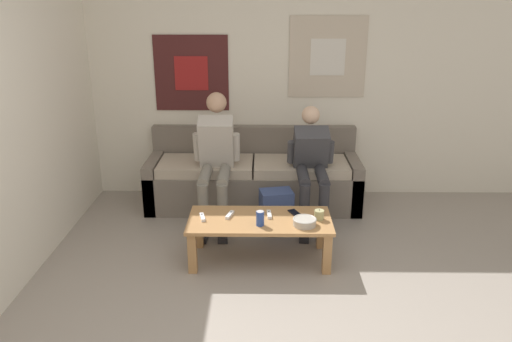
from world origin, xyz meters
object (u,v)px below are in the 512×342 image
at_px(person_seated_adult, 216,154).
at_px(pillar_candle, 319,215).
at_px(game_controller_near_left, 230,215).
at_px(game_controller_near_right, 202,217).
at_px(coffee_table, 260,226).
at_px(ceramic_bowl, 305,221).
at_px(backpack, 276,212).
at_px(game_controller_far_center, 269,214).
at_px(couch, 253,179).
at_px(person_seated_teen, 312,162).
at_px(cell_phone, 294,213).
at_px(drink_can_blue, 260,218).

relative_size(person_seated_adult, pillar_candle, 13.28).
distance_m(pillar_candle, game_controller_near_left, 0.75).
xyz_separation_m(pillar_candle, game_controller_near_right, (-0.98, 0.01, -0.03)).
height_order(coffee_table, ceramic_bowl, ceramic_bowl).
height_order(backpack, game_controller_far_center, backpack).
relative_size(couch, game_controller_near_left, 15.11).
bearing_deg(couch, ceramic_bowl, -71.85).
height_order(couch, game_controller_far_center, couch).
xyz_separation_m(backpack, ceramic_bowl, (0.21, -0.66, 0.22)).
distance_m(person_seated_teen, game_controller_far_center, 0.91).
xyz_separation_m(ceramic_bowl, game_controller_near_left, (-0.62, 0.17, -0.02)).
distance_m(game_controller_near_left, game_controller_near_right, 0.23).
bearing_deg(cell_phone, game_controller_near_left, -173.00).
height_order(person_seated_adult, ceramic_bowl, person_seated_adult).
height_order(couch, backpack, couch).
xyz_separation_m(person_seated_adult, drink_can_blue, (0.44, -0.98, -0.24)).
relative_size(backpack, game_controller_far_center, 2.83).
height_order(game_controller_far_center, cell_phone, game_controller_far_center).
xyz_separation_m(coffee_table, drink_can_blue, (0.00, -0.12, 0.13)).
xyz_separation_m(couch, game_controller_far_center, (0.15, -1.16, 0.11)).
height_order(coffee_table, pillar_candle, pillar_candle).
xyz_separation_m(person_seated_teen, cell_phone, (-0.21, -0.72, -0.23)).
height_order(game_controller_near_left, cell_phone, game_controller_near_left).
bearing_deg(game_controller_near_left, drink_can_blue, -33.86).
xyz_separation_m(backpack, drink_can_blue, (-0.15, -0.67, 0.24)).
relative_size(couch, drink_can_blue, 18.00).
relative_size(pillar_candle, game_controller_near_left, 0.63).
height_order(pillar_candle, drink_can_blue, drink_can_blue).
relative_size(ceramic_bowl, drink_can_blue, 1.57).
xyz_separation_m(game_controller_near_left, cell_phone, (0.55, 0.07, -0.01)).
bearing_deg(backpack, couch, 108.68).
bearing_deg(drink_can_blue, pillar_candle, 13.63).
relative_size(couch, person_seated_adult, 1.79).
relative_size(pillar_candle, game_controller_far_center, 0.64).
bearing_deg(person_seated_teen, couch, 146.13).
relative_size(ceramic_bowl, pillar_candle, 2.08).
height_order(game_controller_near_left, game_controller_near_right, same).
xyz_separation_m(coffee_table, game_controller_near_right, (-0.48, 0.00, 0.08)).
relative_size(person_seated_adult, person_seated_teen, 1.12).
bearing_deg(game_controller_near_left, ceramic_bowl, -15.22).
bearing_deg(coffee_table, backpack, 73.97).
xyz_separation_m(ceramic_bowl, pillar_candle, (0.13, 0.12, 0.01)).
height_order(person_seated_adult, pillar_candle, person_seated_adult).
xyz_separation_m(coffee_table, game_controller_near_left, (-0.26, 0.05, 0.08)).
height_order(pillar_candle, game_controller_near_right, pillar_candle).
height_order(pillar_candle, game_controller_near_left, pillar_candle).
bearing_deg(cell_phone, ceramic_bowl, -74.11).
xyz_separation_m(coffee_table, game_controller_far_center, (0.08, 0.06, 0.08)).
relative_size(pillar_candle, drink_can_blue, 0.76).
height_order(drink_can_blue, game_controller_far_center, drink_can_blue).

